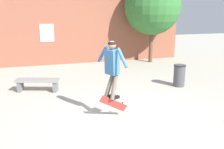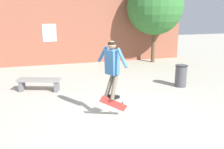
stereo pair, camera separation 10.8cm
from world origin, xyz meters
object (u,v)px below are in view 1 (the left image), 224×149
(trash_bin, at_px, (179,75))
(skater, at_px, (112,65))
(park_bench, at_px, (38,83))
(skateboard_flipping, at_px, (113,104))
(tree_right, at_px, (152,7))

(trash_bin, relative_size, skater, 0.54)
(park_bench, relative_size, skateboard_flipping, 1.98)
(park_bench, height_order, skateboard_flipping, skateboard_flipping)
(tree_right, height_order, skater, tree_right)
(trash_bin, bearing_deg, skater, -149.21)
(tree_right, distance_m, skateboard_flipping, 8.11)
(tree_right, relative_size, trash_bin, 5.41)
(park_bench, relative_size, trash_bin, 1.87)
(tree_right, height_order, skateboard_flipping, tree_right)
(skater, bearing_deg, trash_bin, 5.20)
(skater, bearing_deg, skateboard_flipping, -101.32)
(park_bench, xyz_separation_m, skateboard_flipping, (1.88, -2.93, 0.08))
(tree_right, relative_size, skateboard_flipping, 5.73)
(skater, distance_m, skateboard_flipping, 1.04)
(tree_right, distance_m, skater, 7.80)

